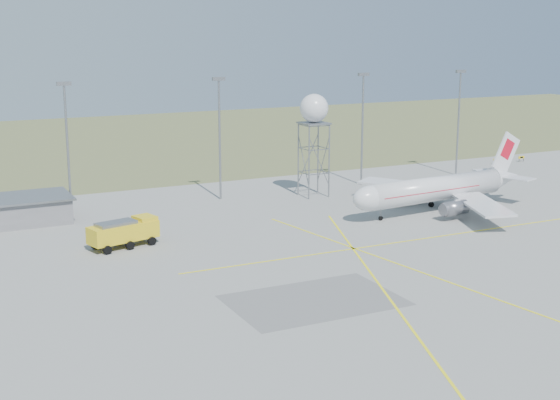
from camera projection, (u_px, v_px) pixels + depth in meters
name	position (u px, v px, depth m)	size (l,w,h in m)	color
ground	(559.00, 316.00, 78.62)	(400.00, 400.00, 0.00)	#9FA09B
grass_strip	(149.00, 140.00, 201.05)	(400.00, 120.00, 0.03)	#5B6839
building_grey	(5.00, 211.00, 114.64)	(19.00, 10.00, 3.90)	gray
mast_a	(67.00, 137.00, 118.54)	(2.20, 0.50, 20.50)	gray
mast_b	(220.00, 128.00, 129.38)	(2.20, 0.50, 20.50)	gray
mast_c	(363.00, 120.00, 141.53)	(2.20, 0.50, 20.50)	gray
mast_d	(459.00, 114.00, 151.07)	(2.20, 0.50, 20.50)	gray
taxi_sign_near	(496.00, 160.00, 165.51)	(1.60, 0.17, 1.20)	black
taxi_sign_far	(521.00, 158.00, 168.55)	(1.60, 0.17, 1.20)	black
airliner_main	(437.00, 189.00, 122.39)	(34.40, 33.32, 11.70)	silver
radar_tower	(314.00, 139.00, 132.30)	(4.85, 4.85, 17.56)	gray
fire_truck	(125.00, 234.00, 102.96)	(9.79, 5.55, 3.72)	yellow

